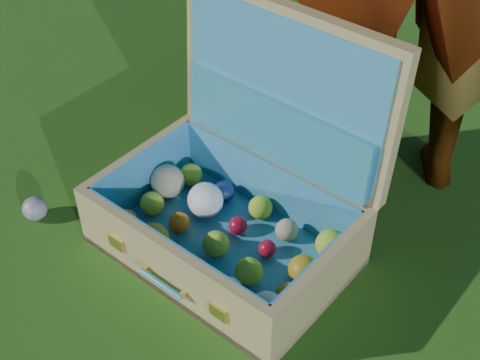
# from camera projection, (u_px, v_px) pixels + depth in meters

# --- Properties ---
(ground) EXTENTS (60.00, 60.00, 0.00)m
(ground) POSITION_uv_depth(u_px,v_px,m) (180.00, 291.00, 1.82)
(ground) COLOR #215114
(ground) RESTS_ON ground
(stray_ball) EXTENTS (0.08, 0.08, 0.08)m
(stray_ball) POSITION_uv_depth(u_px,v_px,m) (35.00, 209.00, 2.01)
(stray_ball) COLOR #3E60A1
(stray_ball) RESTS_ON ground
(suitcase) EXTENTS (0.77, 0.64, 0.66)m
(suitcase) POSITION_uv_depth(u_px,v_px,m) (242.00, 188.00, 1.86)
(suitcase) COLOR tan
(suitcase) RESTS_ON ground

